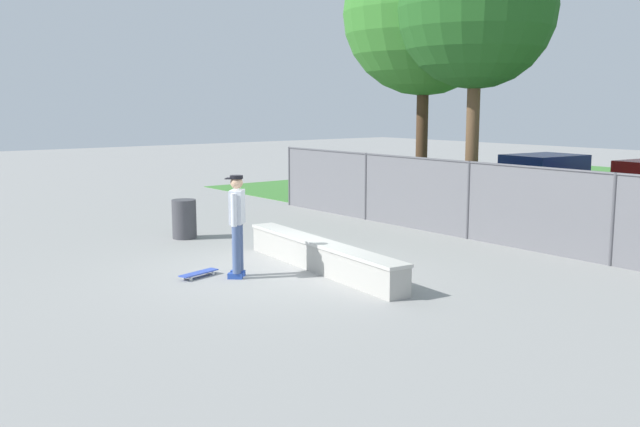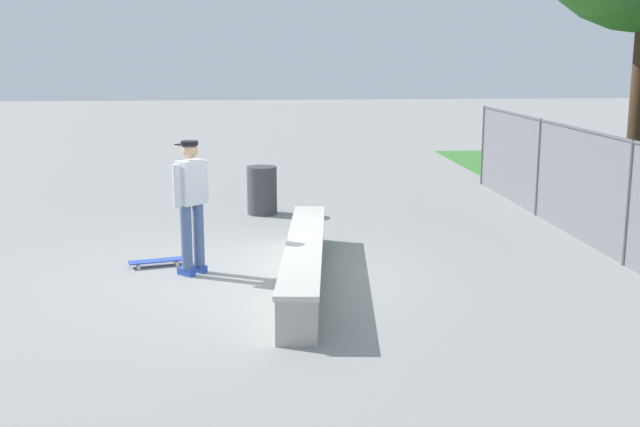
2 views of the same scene
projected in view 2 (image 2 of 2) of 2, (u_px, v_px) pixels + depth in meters
ground_plane at (250, 274)px, 10.76m from camera, size 80.00×80.00×0.00m
concrete_ledge at (305, 261)px, 10.35m from camera, size 4.80×0.97×0.56m
skateboarder at (191, 200)px, 10.57m from camera, size 0.46×0.45×1.84m
skateboard at (157, 261)px, 11.16m from camera, size 0.40×0.82×0.09m
chainlink_fence at (629, 198)px, 11.02m from camera, size 14.21×0.07×1.80m
trash_bin at (262, 190)px, 14.69m from camera, size 0.56×0.56×0.90m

